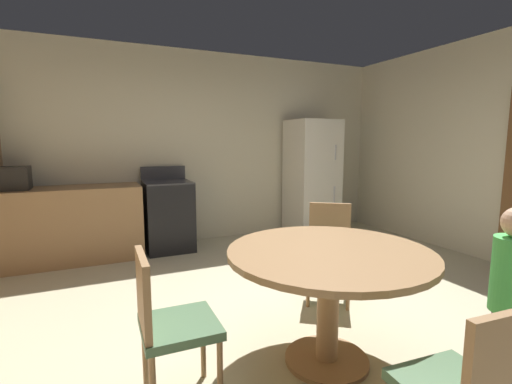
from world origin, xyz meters
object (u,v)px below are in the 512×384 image
(dining_table, at_px, (329,273))
(microwave, at_px, (7,179))
(oven_range, at_px, (168,215))
(chair_west, at_px, (167,320))
(refrigerator, at_px, (312,178))
(person_child, at_px, (511,298))
(chair_northeast, at_px, (329,245))

(dining_table, bearing_deg, microwave, 126.93)
(oven_range, height_order, chair_west, oven_range)
(microwave, height_order, dining_table, microwave)
(refrigerator, bearing_deg, chair_west, -133.72)
(microwave, height_order, chair_west, microwave)
(chair_west, bearing_deg, microwave, 113.08)
(oven_range, height_order, person_child, oven_range)
(microwave, xyz_separation_m, chair_northeast, (2.81, -2.12, -0.53))
(oven_range, distance_m, refrigerator, 2.24)
(dining_table, height_order, person_child, person_child)
(microwave, xyz_separation_m, person_child, (2.96, -3.61, -0.45))
(person_child, bearing_deg, dining_table, 0.00)
(oven_range, distance_m, dining_table, 2.99)
(refrigerator, xyz_separation_m, person_child, (-0.99, -3.56, -0.30))
(refrigerator, bearing_deg, person_child, -105.54)
(dining_table, relative_size, person_child, 1.19)
(refrigerator, bearing_deg, oven_range, 178.60)
(oven_range, xyz_separation_m, dining_table, (0.46, -2.95, 0.14))
(dining_table, xyz_separation_m, chair_northeast, (0.60, 0.83, -0.11))
(microwave, bearing_deg, dining_table, -53.07)
(refrigerator, xyz_separation_m, chair_northeast, (-1.14, -2.07, -0.38))
(refrigerator, relative_size, person_child, 1.61)
(refrigerator, relative_size, microwave, 4.00)
(person_child, bearing_deg, oven_range, -29.65)
(dining_table, height_order, chair_west, chair_west)
(chair_west, bearing_deg, refrigerator, 47.18)
(chair_northeast, bearing_deg, person_child, 41.34)
(chair_west, height_order, person_child, person_child)
(chair_northeast, distance_m, person_child, 1.50)
(chair_northeast, xyz_separation_m, person_child, (0.15, -1.50, 0.08))
(refrigerator, relative_size, chair_northeast, 2.02)
(microwave, height_order, person_child, microwave)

